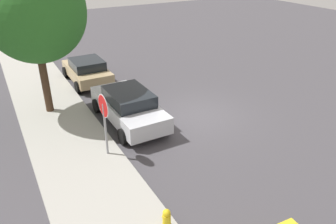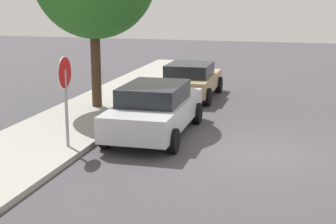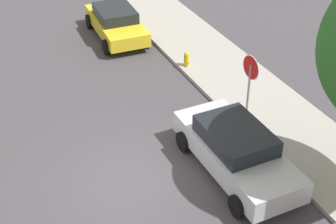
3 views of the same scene
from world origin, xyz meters
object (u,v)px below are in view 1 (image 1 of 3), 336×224
parked_car_tan (87,70)px  fire_hydrant (167,220)px  parked_car_silver (128,106)px  stop_sign (104,115)px  street_tree_near_corner (34,11)px

parked_car_tan → fire_hydrant: parked_car_tan is taller
parked_car_silver → parked_car_tan: (5.41, 0.18, -0.06)m
parked_car_tan → stop_sign: bearing=168.4°
stop_sign → fire_hydrant: bearing=-177.4°
parked_car_silver → street_tree_near_corner: size_ratio=0.70×
parked_car_silver → fire_hydrant: parked_car_silver is taller
parked_car_silver → stop_sign: bearing=140.5°
parked_car_tan → street_tree_near_corner: 5.45m
fire_hydrant → stop_sign: bearing=2.6°
parked_car_silver → street_tree_near_corner: 5.25m
stop_sign → parked_car_silver: size_ratio=0.53×
street_tree_near_corner → fire_hydrant: street_tree_near_corner is taller
parked_car_silver → street_tree_near_corner: street_tree_near_corner is taller
parked_car_tan → street_tree_near_corner: (-2.95, 2.56, 3.81)m
fire_hydrant → parked_car_tan: bearing=-6.7°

